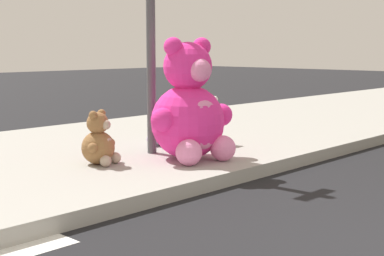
{
  "coord_description": "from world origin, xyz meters",
  "views": [
    {
      "loc": [
        -3.59,
        -0.64,
        1.43
      ],
      "look_at": [
        0.87,
        3.6,
        0.55
      ],
      "focal_mm": 52.71,
      "sensor_mm": 36.0,
      "label": 1
    }
  ],
  "objects_px": {
    "sign_pole": "(151,12)",
    "plush_white": "(208,125)",
    "plush_lavender": "(162,127)",
    "plush_brown": "(99,143)",
    "plush_pink_large": "(190,111)"
  },
  "relations": [
    {
      "from": "sign_pole",
      "to": "plush_brown",
      "type": "distance_m",
      "value": 1.69
    },
    {
      "from": "plush_white",
      "to": "sign_pole",
      "type": "bearing_deg",
      "value": 178.3
    },
    {
      "from": "sign_pole",
      "to": "plush_white",
      "type": "relative_size",
      "value": 5.0
    },
    {
      "from": "sign_pole",
      "to": "plush_white",
      "type": "xyz_separation_m",
      "value": [
        1.0,
        -0.03,
        -1.44
      ]
    },
    {
      "from": "plush_lavender",
      "to": "sign_pole",
      "type": "bearing_deg",
      "value": -146.06
    },
    {
      "from": "plush_pink_large",
      "to": "plush_lavender",
      "type": "distance_m",
      "value": 1.06
    },
    {
      "from": "sign_pole",
      "to": "plush_brown",
      "type": "height_order",
      "value": "sign_pole"
    },
    {
      "from": "plush_pink_large",
      "to": "sign_pole",
      "type": "bearing_deg",
      "value": 95.23
    },
    {
      "from": "sign_pole",
      "to": "plush_pink_large",
      "type": "xyz_separation_m",
      "value": [
        0.05,
        -0.59,
        -1.14
      ]
    },
    {
      "from": "sign_pole",
      "to": "plush_lavender",
      "type": "relative_size",
      "value": 5.19
    },
    {
      "from": "sign_pole",
      "to": "plush_lavender",
      "type": "distance_m",
      "value": 1.56
    },
    {
      "from": "plush_brown",
      "to": "plush_white",
      "type": "distance_m",
      "value": 1.85
    },
    {
      "from": "sign_pole",
      "to": "plush_lavender",
      "type": "xyz_separation_m",
      "value": [
        0.48,
        0.32,
        -1.45
      ]
    },
    {
      "from": "plush_brown",
      "to": "plush_lavender",
      "type": "relative_size",
      "value": 0.98
    },
    {
      "from": "plush_pink_large",
      "to": "plush_lavender",
      "type": "relative_size",
      "value": 2.27
    }
  ]
}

